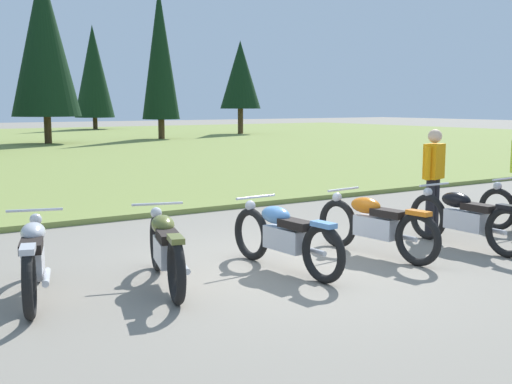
{
  "coord_description": "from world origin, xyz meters",
  "views": [
    {
      "loc": [
        -4.59,
        -6.45,
        2.06
      ],
      "look_at": [
        0.0,
        0.6,
        0.9
      ],
      "focal_mm": 44.7,
      "sensor_mm": 36.0,
      "label": 1
    }
  ],
  "objects_px": {
    "motorcycle_silver": "(34,258)",
    "motorcycle_olive": "(166,248)",
    "rider_in_hivis_vest": "(434,174)",
    "motorcycle_sky_blue": "(284,236)",
    "motorcycle_orange": "(375,224)",
    "motorcycle_black": "(465,218)"
  },
  "relations": [
    {
      "from": "motorcycle_silver",
      "to": "motorcycle_olive",
      "type": "distance_m",
      "value": 1.42
    },
    {
      "from": "rider_in_hivis_vest",
      "to": "motorcycle_sky_blue",
      "type": "bearing_deg",
      "value": -169.61
    },
    {
      "from": "motorcycle_sky_blue",
      "to": "motorcycle_orange",
      "type": "bearing_deg",
      "value": -1.61
    },
    {
      "from": "motorcycle_olive",
      "to": "rider_in_hivis_vest",
      "type": "relative_size",
      "value": 1.22
    },
    {
      "from": "motorcycle_orange",
      "to": "rider_in_hivis_vest",
      "type": "xyz_separation_m",
      "value": [
        1.89,
        0.66,
        0.51
      ]
    },
    {
      "from": "motorcycle_silver",
      "to": "motorcycle_olive",
      "type": "height_order",
      "value": "same"
    },
    {
      "from": "motorcycle_black",
      "to": "rider_in_hivis_vest",
      "type": "relative_size",
      "value": 1.26
    },
    {
      "from": "motorcycle_sky_blue",
      "to": "rider_in_hivis_vest",
      "type": "relative_size",
      "value": 1.26
    },
    {
      "from": "motorcycle_silver",
      "to": "motorcycle_olive",
      "type": "xyz_separation_m",
      "value": [
        1.38,
        -0.35,
        0.0
      ]
    },
    {
      "from": "motorcycle_orange",
      "to": "motorcycle_black",
      "type": "bearing_deg",
      "value": -13.36
    },
    {
      "from": "motorcycle_silver",
      "to": "motorcycle_orange",
      "type": "xyz_separation_m",
      "value": [
        4.39,
        -0.57,
        0.0
      ]
    },
    {
      "from": "motorcycle_olive",
      "to": "rider_in_hivis_vest",
      "type": "xyz_separation_m",
      "value": [
        4.9,
        0.43,
        0.51
      ]
    },
    {
      "from": "motorcycle_black",
      "to": "motorcycle_orange",
      "type": "bearing_deg",
      "value": 166.64
    },
    {
      "from": "motorcycle_orange",
      "to": "rider_in_hivis_vest",
      "type": "relative_size",
      "value": 1.26
    },
    {
      "from": "motorcycle_silver",
      "to": "motorcycle_orange",
      "type": "relative_size",
      "value": 0.97
    },
    {
      "from": "motorcycle_silver",
      "to": "motorcycle_orange",
      "type": "bearing_deg",
      "value": -7.44
    },
    {
      "from": "motorcycle_silver",
      "to": "motorcycle_olive",
      "type": "relative_size",
      "value": 1.0
    },
    {
      "from": "motorcycle_orange",
      "to": "motorcycle_black",
      "type": "distance_m",
      "value": 1.48
    },
    {
      "from": "motorcycle_olive",
      "to": "motorcycle_orange",
      "type": "xyz_separation_m",
      "value": [
        3.01,
        -0.23,
        0.0
      ]
    },
    {
      "from": "motorcycle_olive",
      "to": "motorcycle_sky_blue",
      "type": "height_order",
      "value": "same"
    },
    {
      "from": "motorcycle_olive",
      "to": "motorcycle_sky_blue",
      "type": "bearing_deg",
      "value": -6.94
    },
    {
      "from": "motorcycle_black",
      "to": "rider_in_hivis_vest",
      "type": "bearing_deg",
      "value": 65.9
    }
  ]
}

